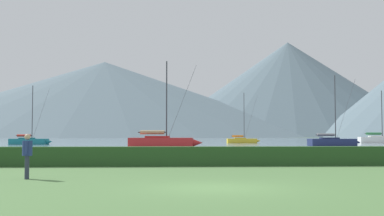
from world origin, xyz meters
TOP-DOWN VIEW (x-y plane):
  - ground_plane at (0.00, 0.00)m, footprint 1000.00×1000.00m
  - harbor_water at (0.00, 137.00)m, footprint 320.00×246.00m
  - hedge_line at (0.00, 11.00)m, footprint 80.00×1.20m
  - sailboat_slip_0 at (-1.99, 47.57)m, footprint 9.31×3.47m
  - sailboat_slip_2 at (40.43, 81.44)m, footprint 8.94×3.46m
  - sailboat_slip_3 at (-24.14, 69.45)m, footprint 7.27×3.06m
  - sailboat_slip_4 at (22.51, 56.11)m, footprint 7.77×2.69m
  - sailboat_slip_5 at (13.27, 81.61)m, footprint 6.56×2.01m
  - person_seated_viewer at (-6.59, 3.45)m, footprint 0.36×0.57m
  - distant_hill_central_peak at (98.83, 391.46)m, footprint 224.64×224.64m
  - distant_hill_east_ridge at (-50.35, 385.81)m, footprint 339.86×339.86m

SIDE VIEW (x-z plane):
  - ground_plane at x=0.00m, z-range 0.00..0.00m
  - harbor_water at x=0.00m, z-range 0.00..0.00m
  - hedge_line at x=0.00m, z-range 0.00..1.00m
  - sailboat_slip_5 at x=13.27m, z-range -4.34..5.47m
  - sailboat_slip_3 at x=-24.14m, z-range -4.31..5.52m
  - sailboat_slip_4 at x=22.51m, z-range -4.49..5.78m
  - sailboat_slip_2 at x=40.43m, z-range -4.44..5.89m
  - sailboat_slip_0 at x=-1.99m, z-range -4.67..6.19m
  - person_seated_viewer at x=-6.59m, z-range 0.15..1.80m
  - distant_hill_east_ridge at x=-50.35m, z-range 0.00..59.68m
  - distant_hill_central_peak at x=98.83m, z-range 0.00..77.95m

